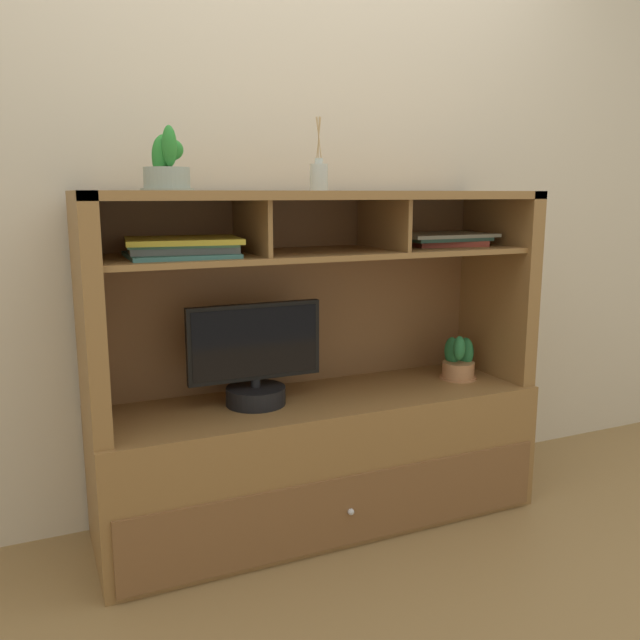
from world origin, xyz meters
TOP-DOWN VIEW (x-y plane):
  - floor_plane at (0.00, 0.00)m, footprint 6.00×6.00m
  - back_wall at (0.00, 0.28)m, footprint 6.00×0.02m
  - media_console at (0.00, 0.01)m, footprint 1.69×0.53m
  - tv_monitor at (-0.26, 0.01)m, footprint 0.50×0.22m
  - potted_orchid at (0.63, -0.01)m, footprint 0.15×0.15m
  - magazine_stack_left at (0.56, 0.03)m, footprint 0.40×0.28m
  - magazine_stack_centre at (-0.51, -0.01)m, footprint 0.40×0.33m
  - diffuser_bottle at (-0.00, 0.01)m, footprint 0.07×0.07m
  - potted_succulent at (-0.55, -0.02)m, footprint 0.17×0.17m

SIDE VIEW (x-z plane):
  - floor_plane at x=0.00m, z-range -0.02..0.00m
  - media_console at x=0.00m, z-range -0.24..1.03m
  - potted_orchid at x=0.63m, z-range 0.48..0.67m
  - tv_monitor at x=-0.26m, z-range 0.47..0.84m
  - magazine_stack_left at x=0.56m, z-range 1.06..1.11m
  - magazine_stack_centre at x=-0.51m, z-range 1.06..1.12m
  - diffuser_bottle at x=0.00m, z-range 1.20..1.46m
  - potted_succulent at x=-0.55m, z-range 1.24..1.45m
  - back_wall at x=0.00m, z-range 0.00..2.80m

